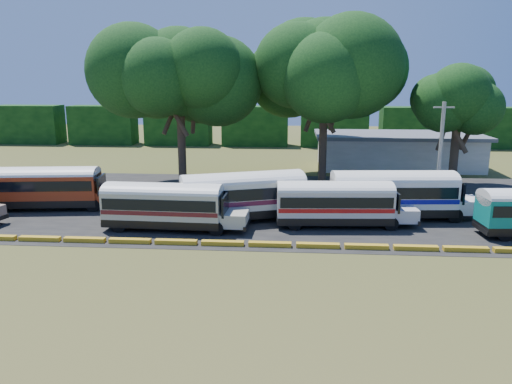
# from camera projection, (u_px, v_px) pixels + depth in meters

# --- Properties ---
(ground) EXTENTS (160.00, 160.00, 0.00)m
(ground) POSITION_uv_depth(u_px,v_px,m) (196.00, 250.00, 30.75)
(ground) COLOR #3B4717
(ground) RESTS_ON ground
(asphalt_strip) EXTENTS (64.00, 24.00, 0.02)m
(asphalt_strip) POSITION_uv_depth(u_px,v_px,m) (235.00, 202.00, 42.33)
(asphalt_strip) COLOR black
(asphalt_strip) RESTS_ON ground
(curb) EXTENTS (53.70, 0.45, 0.30)m
(curb) POSITION_uv_depth(u_px,v_px,m) (199.00, 243.00, 31.69)
(curb) COLOR orange
(curb) RESTS_ON ground
(terminal_building) EXTENTS (19.00, 9.00, 4.00)m
(terminal_building) POSITION_uv_depth(u_px,v_px,m) (397.00, 150.00, 58.12)
(terminal_building) COLOR silver
(terminal_building) RESTS_ON ground
(treeline_backdrop) EXTENTS (130.00, 4.00, 6.00)m
(treeline_backdrop) POSITION_uv_depth(u_px,v_px,m) (255.00, 126.00, 76.69)
(treeline_backdrop) COLOR black
(treeline_backdrop) RESTS_ON ground
(bus_red) EXTENTS (10.70, 3.87, 3.44)m
(bus_red) POSITION_uv_depth(u_px,v_px,m) (47.00, 185.00, 39.87)
(bus_red) COLOR black
(bus_red) RESTS_ON ground
(bus_cream_west) EXTENTS (10.11, 2.85, 3.30)m
(bus_cream_west) POSITION_uv_depth(u_px,v_px,m) (167.00, 204.00, 34.52)
(bus_cream_west) COLOR black
(bus_cream_west) RESTS_ON ground
(bus_cream_east) EXTENTS (11.31, 6.28, 3.63)m
(bus_cream_east) POSITION_uv_depth(u_px,v_px,m) (246.00, 193.00, 36.71)
(bus_cream_east) COLOR black
(bus_cream_east) RESTS_ON ground
(bus_white_red) EXTENTS (10.07, 3.11, 3.26)m
(bus_white_red) POSITION_uv_depth(u_px,v_px,m) (337.00, 201.00, 35.28)
(bus_white_red) COLOR black
(bus_white_red) RESTS_ON ground
(bus_white_blue) EXTENTS (11.29, 3.69, 3.65)m
(bus_white_blue) POSITION_uv_depth(u_px,v_px,m) (396.00, 192.00, 37.13)
(bus_white_blue) COLOR black
(bus_white_blue) RESTS_ON ground
(tree_west) EXTENTS (11.58, 11.58, 15.11)m
(tree_west) POSITION_uv_depth(u_px,v_px,m) (179.00, 72.00, 47.81)
(tree_west) COLOR #392D1C
(tree_west) RESTS_ON ground
(tree_center) EXTENTS (12.85, 12.85, 16.01)m
(tree_center) POSITION_uv_depth(u_px,v_px,m) (325.00, 68.00, 48.50)
(tree_center) COLOR #392D1C
(tree_center) RESTS_ON ground
(tree_east) EXTENTS (7.30, 7.30, 10.63)m
(tree_east) POSITION_uv_depth(u_px,v_px,m) (459.00, 104.00, 46.85)
(tree_east) COLOR #392D1C
(tree_east) RESTS_ON ground
(utility_pole) EXTENTS (1.60, 0.30, 8.53)m
(utility_pole) POSITION_uv_depth(u_px,v_px,m) (440.00, 155.00, 39.74)
(utility_pole) COLOR gray
(utility_pole) RESTS_ON ground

